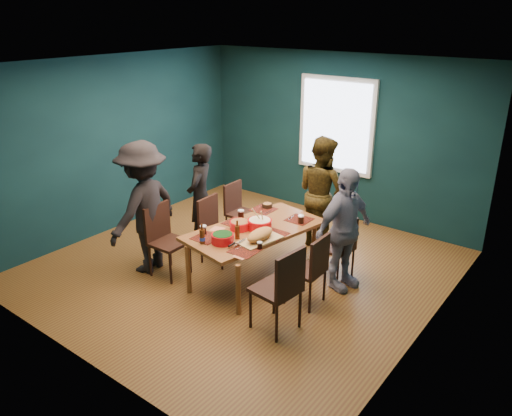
{
  "coord_description": "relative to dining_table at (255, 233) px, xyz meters",
  "views": [
    {
      "loc": [
        3.84,
        -4.72,
        3.3
      ],
      "look_at": [
        0.3,
        -0.08,
        0.98
      ],
      "focal_mm": 35.0,
      "sensor_mm": 36.0,
      "label": 1
    }
  ],
  "objects": [
    {
      "name": "napkin_b",
      "position": [
        -0.36,
        -0.32,
        0.07
      ],
      "size": [
        0.19,
        0.19,
        0.0
      ],
      "primitive_type": "cube",
      "rotation": [
        0.0,
        0.0,
        0.23
      ],
      "color": "#DA7D5C",
      "rests_on": "dining_table"
    },
    {
      "name": "beer_bottle_b",
      "position": [
        0.01,
        -0.37,
        0.16
      ],
      "size": [
        0.06,
        0.06,
        0.24
      ],
      "color": "#421F0B",
      "rests_on": "dining_table"
    },
    {
      "name": "person_right",
      "position": [
        1.03,
        0.45,
        0.17
      ],
      "size": [
        0.59,
        0.99,
        1.58
      ],
      "primitive_type": "imported",
      "rotation": [
        0.0,
        0.0,
        1.33
      ],
      "color": "silver",
      "rests_on": "floor"
    },
    {
      "name": "napkin_c",
      "position": [
        0.34,
        -0.71,
        0.07
      ],
      "size": [
        0.16,
        0.16,
        0.0
      ],
      "primitive_type": "cube",
      "rotation": [
        0.0,
        0.0,
        0.04
      ],
      "color": "#DA7D5C",
      "rests_on": "dining_table"
    },
    {
      "name": "chair_left_mid",
      "position": [
        -0.74,
        0.03,
        -0.09
      ],
      "size": [
        0.44,
        0.44,
        0.92
      ],
      "rotation": [
        0.0,
        0.0,
        0.07
      ],
      "color": "black",
      "rests_on": "floor"
    },
    {
      "name": "chair_right_mid",
      "position": [
        0.95,
        -0.15,
        -0.1
      ],
      "size": [
        0.41,
        0.41,
        0.9
      ],
      "rotation": [
        0.0,
        0.0,
        0.02
      ],
      "color": "black",
      "rests_on": "floor"
    },
    {
      "name": "napkin_a",
      "position": [
        0.33,
        0.01,
        0.07
      ],
      "size": [
        0.17,
        0.17,
        0.0
      ],
      "primitive_type": "cube",
      "rotation": [
        0.0,
        0.0,
        0.33
      ],
      "color": "#DA7D5C",
      "rests_on": "dining_table"
    },
    {
      "name": "chair_left_far",
      "position": [
        -0.92,
        0.77,
        -0.11
      ],
      "size": [
        0.41,
        0.41,
        0.89
      ],
      "rotation": [
        0.0,
        0.0,
        0.02
      ],
      "color": "black",
      "rests_on": "floor"
    },
    {
      "name": "chair_right_near",
      "position": [
        0.98,
        -0.8,
        -0.04
      ],
      "size": [
        0.5,
        0.5,
        1.0
      ],
      "rotation": [
        0.0,
        0.0,
        -0.12
      ],
      "color": "black",
      "rests_on": "floor"
    },
    {
      "name": "chair_right_far",
      "position": [
        0.92,
        0.64,
        -0.14
      ],
      "size": [
        0.43,
        0.43,
        0.83
      ],
      "rotation": [
        0.0,
        0.0,
        -0.15
      ],
      "color": "black",
      "rests_on": "floor"
    },
    {
      "name": "person_far_left",
      "position": [
        -1.17,
        0.23,
        0.16
      ],
      "size": [
        0.57,
        0.68,
        1.57
      ],
      "primitive_type": "imported",
      "rotation": [
        0.0,
        0.0,
        5.12
      ],
      "color": "black",
      "rests_on": "floor"
    },
    {
      "name": "bowl_herbs",
      "position": [
        -0.05,
        -0.57,
        0.13
      ],
      "size": [
        0.27,
        0.27,
        0.12
      ],
      "color": "red",
      "rests_on": "dining_table"
    },
    {
      "name": "person_back",
      "position": [
        0.18,
        1.36,
        0.21
      ],
      "size": [
        0.97,
        0.85,
        1.66
      ],
      "primitive_type": "imported",
      "rotation": [
        0.0,
        0.0,
        2.82
      ],
      "color": "black",
      "rests_on": "floor"
    },
    {
      "name": "room",
      "position": [
        -0.28,
        0.35,
        0.75
      ],
      "size": [
        5.01,
        5.01,
        2.71
      ],
      "color": "olive",
      "rests_on": "ground"
    },
    {
      "name": "person_near_left",
      "position": [
        -1.29,
        -0.72,
        0.27
      ],
      "size": [
        0.81,
        1.23,
        1.78
      ],
      "primitive_type": "imported",
      "rotation": [
        0.0,
        0.0,
        4.84
      ],
      "color": "black",
      "rests_on": "floor"
    },
    {
      "name": "cola_glass_c",
      "position": [
        0.38,
        0.5,
        0.13
      ],
      "size": [
        0.08,
        0.08,
        0.11
      ],
      "color": "black",
      "rests_on": "dining_table"
    },
    {
      "name": "bowl_dumpling",
      "position": [
        0.06,
        0.03,
        0.13
      ],
      "size": [
        0.31,
        0.31,
        0.29
      ],
      "color": "red",
      "rests_on": "dining_table"
    },
    {
      "name": "small_bowl",
      "position": [
        -0.3,
        0.69,
        0.1
      ],
      "size": [
        0.15,
        0.15,
        0.06
      ],
      "color": "black",
      "rests_on": "dining_table"
    },
    {
      "name": "chair_left_near",
      "position": [
        -1.01,
        -0.65,
        -0.07
      ],
      "size": [
        0.45,
        0.45,
        0.96
      ],
      "rotation": [
        0.0,
        0.0,
        0.03
      ],
      "color": "black",
      "rests_on": "floor"
    },
    {
      "name": "cola_glass_a",
      "position": [
        -0.41,
        -0.53,
        0.13
      ],
      "size": [
        0.08,
        0.08,
        0.11
      ],
      "color": "black",
      "rests_on": "dining_table"
    },
    {
      "name": "dining_table",
      "position": [
        0.0,
        0.0,
        0.0
      ],
      "size": [
        1.23,
        1.95,
        0.69
      ],
      "rotation": [
        0.0,
        0.0,
        -0.19
      ],
      "color": "#98582D",
      "rests_on": "floor"
    },
    {
      "name": "cutting_board",
      "position": [
        0.27,
        -0.26,
        0.13
      ],
      "size": [
        0.37,
        0.7,
        0.15
      ],
      "rotation": [
        0.0,
        0.0,
        -0.18
      ],
      "color": "#D8BD74",
      "rests_on": "dining_table"
    },
    {
      "name": "bowl_salad",
      "position": [
        -0.14,
        -0.13,
        0.12
      ],
      "size": [
        0.26,
        0.26,
        0.11
      ],
      "color": "red",
      "rests_on": "dining_table"
    },
    {
      "name": "beer_bottle_a",
      "position": [
        -0.23,
        -0.73,
        0.16
      ],
      "size": [
        0.07,
        0.07,
        0.25
      ],
      "color": "#421F0B",
      "rests_on": "dining_table"
    },
    {
      "name": "cola_glass_d",
      "position": [
        -0.35,
        0.15,
        0.13
      ],
      "size": [
        0.09,
        0.09,
        0.12
      ],
      "color": "black",
      "rests_on": "dining_table"
    },
    {
      "name": "cola_glass_b",
      "position": [
        0.4,
        -0.44,
        0.11
      ],
      "size": [
        0.06,
        0.06,
        0.09
      ],
      "color": "black",
      "rests_on": "dining_table"
    }
  ]
}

